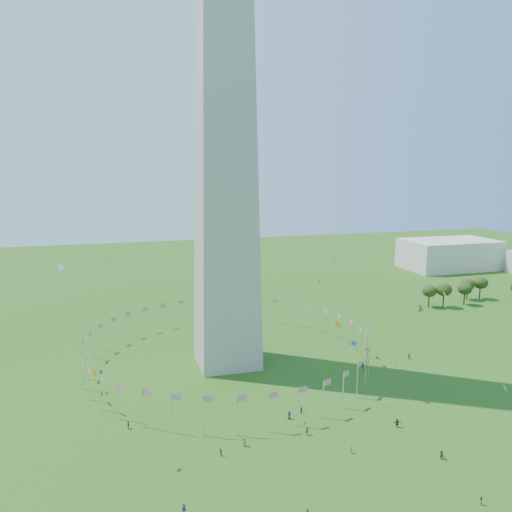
% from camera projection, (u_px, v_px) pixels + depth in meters
% --- Properties ---
extents(ground, '(600.00, 600.00, 0.00)m').
position_uv_depth(ground, '(284.00, 458.00, 97.54)').
color(ground, '#235012').
rests_on(ground, ground).
extents(washington_monument, '(16.80, 16.80, 169.00)m').
position_uv_depth(washington_monument, '(224.00, 56.00, 129.98)').
color(washington_monument, '#ADA79A').
rests_on(washington_monument, ground).
extents(flag_ring, '(80.24, 80.24, 9.00)m').
position_uv_depth(flag_ring, '(227.00, 348.00, 144.06)').
color(flag_ring, silver).
rests_on(flag_ring, ground).
extents(gov_building_east_a, '(50.00, 30.00, 16.00)m').
position_uv_depth(gov_building_east_a, '(449.00, 254.00, 278.84)').
color(gov_building_east_a, beige).
rests_on(gov_building_east_a, ground).
extents(crowd, '(87.72, 61.47, 1.96)m').
position_uv_depth(crowd, '(322.00, 433.00, 104.83)').
color(crowd, '#73695C').
rests_on(crowd, ground).
extents(kites_aloft, '(106.41, 74.32, 34.31)m').
position_uv_depth(kites_aloft, '(326.00, 327.00, 119.42)').
color(kites_aloft, orange).
rests_on(kites_aloft, ground).
extents(tree_line_east, '(53.06, 15.13, 9.78)m').
position_uv_depth(tree_line_east, '(475.00, 292.00, 208.42)').
color(tree_line_east, '#304918').
rests_on(tree_line_east, ground).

